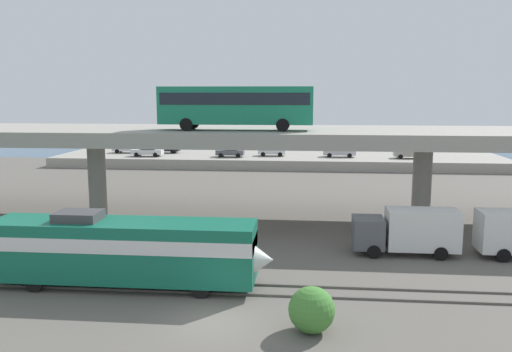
{
  "coord_description": "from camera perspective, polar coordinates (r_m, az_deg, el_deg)",
  "views": [
    {
      "loc": [
        4.26,
        -23.18,
        10.6
      ],
      "look_at": [
        -0.44,
        25.66,
        2.87
      ],
      "focal_mm": 37.06,
      "sensor_mm": 36.0,
      "label": 1
    }
  ],
  "objects": [
    {
      "name": "parked_car_2",
      "position": [
        78.06,
        1.76,
        2.75
      ],
      "size": [
        4.04,
        1.91,
        1.5
      ],
      "rotation": [
        0.0,
        0.0,
        3.14
      ],
      "color": "silver",
      "rests_on": "pier_parking_lot"
    },
    {
      "name": "parked_car_4",
      "position": [
        84.46,
        -13.71,
        2.97
      ],
      "size": [
        4.53,
        1.94,
        1.5
      ],
      "color": "silver",
      "rests_on": "pier_parking_lot"
    },
    {
      "name": "ground_plane",
      "position": [
        25.84,
        -4.65,
        -15.3
      ],
      "size": [
        260.0,
        260.0,
        0.0
      ],
      "primitive_type": "plane",
      "color": "#605B54"
    },
    {
      "name": "shrub_right",
      "position": [
        24.38,
        6.03,
        -14.17
      ],
      "size": [
        2.09,
        2.09,
        2.09
      ],
      "primitive_type": "sphere",
      "color": "#438234",
      "rests_on": "ground_plane"
    },
    {
      "name": "parked_car_5",
      "position": [
        79.13,
        -11.62,
        2.66
      ],
      "size": [
        4.56,
        1.82,
        1.5
      ],
      "rotation": [
        0.0,
        0.0,
        3.14
      ],
      "color": "silver",
      "rests_on": "pier_parking_lot"
    },
    {
      "name": "parked_car_1",
      "position": [
        77.6,
        9.01,
        2.61
      ],
      "size": [
        4.64,
        1.84,
        1.5
      ],
      "rotation": [
        0.0,
        0.0,
        3.14
      ],
      "color": "#B7B7BC",
      "rests_on": "pier_parking_lot"
    },
    {
      "name": "parked_car_0",
      "position": [
        78.1,
        16.27,
        2.4
      ],
      "size": [
        4.36,
        1.85,
        1.5
      ],
      "rotation": [
        0.0,
        0.0,
        3.14
      ],
      "color": "#9E998C",
      "rests_on": "pier_parking_lot"
    },
    {
      "name": "rail_strip_far",
      "position": [
        30.15,
        -3.03,
        -11.52
      ],
      "size": [
        110.0,
        0.12,
        0.12
      ],
      "primitive_type": "cube",
      "color": "#59544C",
      "rests_on": "ground_plane"
    },
    {
      "name": "parked_car_3",
      "position": [
        76.83,
        -2.77,
        2.64
      ],
      "size": [
        4.05,
        2.0,
        1.5
      ],
      "rotation": [
        0.0,
        0.0,
        3.14
      ],
      "color": "#515459",
      "rests_on": "pier_parking_lot"
    },
    {
      "name": "highway_overpass",
      "position": [
        43.54,
        -0.14,
        4.14
      ],
      "size": [
        96.0,
        11.63,
        7.69
      ],
      "color": "#9E998E",
      "rests_on": "ground_plane"
    },
    {
      "name": "parked_car_6",
      "position": [
        83.22,
        -9.87,
        3.01
      ],
      "size": [
        4.66,
        1.82,
        1.5
      ],
      "color": "black",
      "rests_on": "pier_parking_lot"
    },
    {
      "name": "rail_strip_near",
      "position": [
        28.76,
        -3.49,
        -12.56
      ],
      "size": [
        110.0,
        0.12,
        0.12
      ],
      "primitive_type": "cube",
      "color": "#59544C",
      "rests_on": "ground_plane"
    },
    {
      "name": "harbor_water",
      "position": [
        101.82,
        3.07,
        2.97
      ],
      "size": [
        140.0,
        36.0,
        0.01
      ],
      "primitive_type": "cube",
      "color": "#385B7A",
      "rests_on": "ground_plane"
    },
    {
      "name": "transit_bus_on_overpass",
      "position": [
        41.69,
        -2.15,
        7.78
      ],
      "size": [
        12.0,
        2.68,
        3.4
      ],
      "color": "#197A56",
      "rests_on": "highway_overpass"
    },
    {
      "name": "pier_parking_lot",
      "position": [
        78.92,
        2.36,
        1.74
      ],
      "size": [
        65.7,
        13.01,
        1.4
      ],
      "primitive_type": "cube",
      "color": "#9E998E",
      "rests_on": "ground_plane"
    },
    {
      "name": "service_truck_west",
      "position": [
        36.41,
        16.11,
        -5.66
      ],
      "size": [
        6.8,
        2.46,
        3.04
      ],
      "rotation": [
        0.0,
        0.0,
        3.14
      ],
      "color": "#515459",
      "rests_on": "ground_plane"
    },
    {
      "name": "train_locomotive",
      "position": [
        29.9,
        -12.79,
        -7.61
      ],
      "size": [
        15.53,
        3.04,
        4.18
      ],
      "color": "#14664C",
      "rests_on": "ground_plane"
    }
  ]
}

